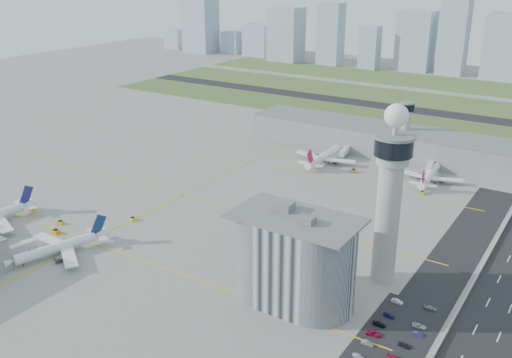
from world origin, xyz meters
The scene contains 50 objects.
ground centered at (0.00, 0.00, 0.00)m, with size 1000.00×1000.00×0.00m, color gray.
grass_strip_0 centered at (-20.00, 225.00, 0.04)m, with size 480.00×50.00×0.08m, color #4D6731.
grass_strip_1 centered at (-20.00, 300.00, 0.04)m, with size 480.00×60.00×0.08m, color #415A2A.
grass_strip_2 centered at (-20.00, 380.00, 0.04)m, with size 480.00×70.00×0.08m, color #536F34.
runway centered at (-20.00, 262.00, 0.06)m, with size 480.00×22.00×0.10m, color black.
highway centered at (115.00, 0.00, 0.05)m, with size 28.00×500.00×0.10m, color black.
barrier_left centered at (101.00, 0.00, 0.60)m, with size 0.60×500.00×1.20m, color #9E9E99.
landside_road centered at (90.00, -10.00, 0.04)m, with size 18.00×260.00×0.08m, color black.
parking_lot centered at (88.00, -22.00, 0.05)m, with size 20.00×44.00×0.10m, color black.
taxiway_line_h_0 centered at (-40.00, -30.00, 0.01)m, with size 260.00×0.60×0.01m, color yellow.
taxiway_line_h_1 centered at (-40.00, 30.00, 0.01)m, with size 260.00×0.60×0.01m, color yellow.
taxiway_line_h_2 centered at (-40.00, 90.00, 0.01)m, with size 260.00×0.60×0.01m, color yellow.
taxiway_line_v centered at (-40.00, 30.00, 0.01)m, with size 0.60×260.00×0.01m, color yellow.
control_tower centered at (72.00, 8.00, 35.04)m, with size 14.00×14.00×64.50m.
secondary_tower centered at (30.00, 150.00, 18.80)m, with size 8.60×8.60×31.90m.
admin_building centered at (51.99, -22.00, 15.30)m, with size 42.00×24.00×33.50m.
terminal_pier centered at (40.00, 148.00, 7.90)m, with size 210.00×32.00×15.80m.
airplane_near_c centered at (-41.08, -45.23, 5.89)m, with size 42.09×35.78×11.79m, color white, non-canonical shape.
airplane_far_a centered at (-3.44, 113.75, 6.19)m, with size 44.24×37.60×12.39m, color white, non-canonical shape.
airplane_far_b centered at (56.47, 116.28, 5.61)m, with size 40.08×34.07×11.22m, color white, non-canonical shape.
jet_bridge_near_2 centered at (-53.00, -61.00, 2.85)m, with size 14.00×3.00×5.70m, color silver, non-canonical shape.
jet_bridge_far_0 centered at (2.00, 132.00, 2.85)m, with size 14.00×3.00×5.70m, color silver, non-canonical shape.
jet_bridge_far_1 centered at (52.00, 132.00, 2.85)m, with size 14.00×3.00×5.70m, color silver, non-canonical shape.
tug_0 centered at (-84.55, -23.38, 0.88)m, with size 2.09×3.04×1.76m, color gold, non-canonical shape.
tug_1 centered at (-63.28, -25.10, 0.88)m, with size 2.09×3.03×1.76m, color #F8B60A, non-canonical shape.
tug_2 centered at (-57.37, -32.35, 1.02)m, with size 2.41×3.51×2.04m, color orange, non-canonical shape.
tug_3 centered at (-39.29, -5.22, 0.86)m, with size 2.05×2.97×1.73m, color yellow, non-canonical shape.
tug_4 centered at (17.59, 106.16, 0.98)m, with size 2.31×3.36×1.95m, color orange, non-canonical shape.
tug_5 centered at (59.02, 95.28, 0.86)m, with size 2.03×2.96×1.72m, color gold, non-canonical shape.
car_lot_0 centered at (82.83, -38.50, 0.63)m, with size 1.48×3.68×1.25m, color silver.
car_lot_1 centered at (82.67, -31.36, 0.63)m, with size 1.33×3.81×1.26m, color gray.
car_lot_2 centered at (82.43, -25.87, 0.65)m, with size 2.16×4.69×1.30m, color #AA0D36.
car_lot_3 centered at (82.06, -20.34, 0.60)m, with size 1.69×4.15×1.21m, color black.
car_lot_4 centered at (82.95, -14.16, 0.64)m, with size 1.51×3.75×1.28m, color navy.
car_lot_5 centered at (82.26, -4.81, 0.65)m, with size 1.37×3.92×1.29m, color silver.
car_lot_7 centered at (91.85, -33.43, 0.62)m, with size 1.75×4.30×1.25m, color maroon.
car_lot_8 centered at (92.28, -26.25, 0.63)m, with size 1.50×3.73×1.27m, color black.
car_lot_9 centered at (93.93, -18.63, 0.55)m, with size 1.17×3.34×1.10m, color navy.
car_lot_10 centered at (92.93, -14.50, 0.62)m, with size 2.05×4.45×1.24m, color silver.
car_lot_11 centered at (93.00, -2.75, 0.63)m, with size 1.77×4.34×1.26m, color gray.
skyline_bldg_0 centered at (-377.77, 421.70, 13.25)m, with size 24.05×19.24×26.50m, color #9EADC1.
skyline_bldg_1 centered at (-331.22, 417.61, 32.80)m, with size 37.63×30.10×65.60m, color #9EADC1.
skyline_bldg_2 centered at (-291.25, 430.16, 13.39)m, with size 22.81×18.25×26.79m, color #9EADC1.
skyline_bldg_3 centered at (-252.58, 431.35, 18.47)m, with size 32.30×25.84×36.93m, color #9EADC1.
skyline_bldg_4 centered at (-204.47, 415.19, 30.18)m, with size 35.81×28.65×60.36m, color #9EADC1.
skyline_bldg_5 centered at (-150.11, 419.66, 33.44)m, with size 25.49×20.39×66.89m, color #9EADC1.
skyline_bldg_6 centered at (-102.68, 417.90, 22.60)m, with size 20.04×16.03×45.20m, color #9EADC1.
skyline_bldg_7 centered at (-59.44, 436.89, 30.61)m, with size 35.76×28.61×61.22m, color #9EADC1.
skyline_bldg_8 centered at (-19.42, 431.56, 41.69)m, with size 26.33×21.06×83.39m, color #9EADC1.
skyline_bldg_9 centered at (30.27, 432.32, 31.06)m, with size 36.96×29.57×62.11m, color #9EADC1.
Camera 1 is at (131.67, -168.60, 107.00)m, focal length 40.00 mm.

